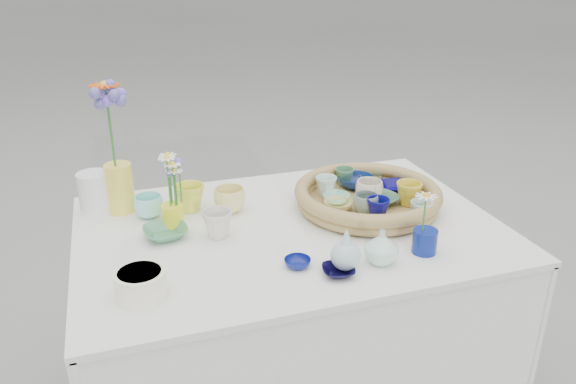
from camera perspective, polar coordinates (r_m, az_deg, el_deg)
name	(u,v)px	position (r m, az deg, el deg)	size (l,w,h in m)	color
wicker_tray	(367,197)	(1.83, 8.07, -0.48)	(0.47, 0.47, 0.08)	olive
tray_ceramic_0	(356,182)	(1.95, 6.90, 1.04)	(0.12, 0.12, 0.04)	navy
tray_ceramic_1	(395,187)	(1.94, 10.83, 0.48)	(0.11, 0.11, 0.03)	#050054
tray_ceramic_2	(409,194)	(1.83, 12.16, -0.17)	(0.08, 0.08, 0.08)	gold
tray_ceramic_3	(381,199)	(1.83, 9.45, -0.75)	(0.11, 0.11, 0.03)	#477759
tray_ceramic_4	(366,204)	(1.75, 7.91, -1.17)	(0.08, 0.08, 0.06)	gray
tray_ceramic_5	(336,199)	(1.82, 4.93, -0.67)	(0.09, 0.09, 0.03)	#9EDEC3
tray_ceramic_6	(326,186)	(1.87, 3.89, 0.60)	(0.07, 0.07, 0.07)	silver
tray_ceramic_7	(369,191)	(1.84, 8.24, 0.11)	(0.09, 0.09, 0.07)	beige
tray_ceramic_8	(371,178)	(2.01, 8.40, 1.40)	(0.07, 0.07, 0.02)	#7CBDD3
tray_ceramic_9	(378,208)	(1.72, 9.13, -1.67)	(0.07, 0.07, 0.07)	#0A0A69
tray_ceramic_10	(338,205)	(1.77, 5.13, -1.37)	(0.09, 0.09, 0.03)	#D3C274
tray_ceramic_11	(421,211)	(1.73, 13.33, -1.91)	(0.07, 0.07, 0.06)	#9DC6C2
tray_ceramic_12	(344,177)	(1.95, 5.76, 1.55)	(0.07, 0.07, 0.06)	#437951
loose_ceramic_0	(190,198)	(1.82, -9.92, -0.58)	(0.09, 0.09, 0.09)	#DDE13E
loose_ceramic_1	(230,200)	(1.80, -5.94, -0.79)	(0.10, 0.10, 0.08)	#F2E388
loose_ceramic_2	(166,232)	(1.68, -12.33, -4.03)	(0.13, 0.13, 0.03)	#4A8B61
loose_ceramic_3	(217,224)	(1.64, -7.18, -3.24)	(0.09, 0.09, 0.08)	beige
loose_ceramic_4	(298,263)	(1.49, 0.97, -7.20)	(0.07, 0.07, 0.02)	navy
loose_ceramic_5	(149,206)	(1.81, -13.97, -1.43)	(0.09, 0.09, 0.07)	#92ECE3
loose_ceramic_6	(338,271)	(1.47, 5.15, -8.00)	(0.09, 0.09, 0.02)	black
fluted_bowl	(141,283)	(1.41, -14.75, -8.96)	(0.13, 0.13, 0.07)	white
bud_vase_paleblue	(346,248)	(1.47, 5.90, -5.71)	(0.08, 0.08, 0.12)	silver
bud_vase_seafoam	(381,247)	(1.52, 9.47, -5.49)	(0.09, 0.09, 0.10)	silver
bud_vase_cobalt	(425,241)	(1.60, 13.71, -4.88)	(0.07, 0.07, 0.07)	navy
single_daisy	(424,214)	(1.55, 13.68, -2.16)	(0.07, 0.07, 0.12)	white
tall_vase_yellow	(120,188)	(1.85, -16.69, 0.39)	(0.08, 0.08, 0.16)	yellow
gerbera	(110,127)	(1.77, -17.63, 6.34)	(0.10, 0.10, 0.27)	#FF5708
hydrangea	(111,131)	(1.78, -17.55, 5.89)	(0.09, 0.09, 0.31)	#5C53A0
white_pitcher	(95,193)	(1.87, -19.02, -0.11)	(0.14, 0.10, 0.13)	white
daisy_cup	(173,216)	(1.73, -11.62, -2.37)	(0.07, 0.07, 0.07)	yellow
daisy_posy	(173,179)	(1.69, -11.60, 1.27)	(0.08, 0.08, 0.15)	white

